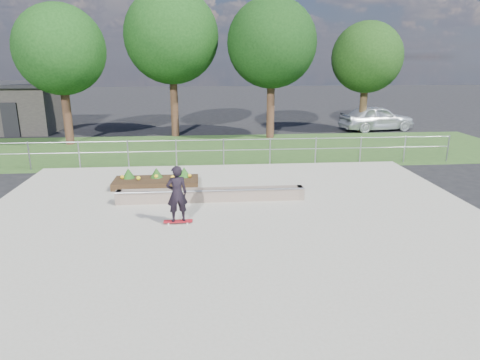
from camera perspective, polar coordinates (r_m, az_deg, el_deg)
name	(u,v)px	position (r m, az deg, el deg)	size (l,w,h in m)	color
ground	(237,236)	(11.29, -0.38, -7.51)	(120.00, 120.00, 0.00)	black
grass_verge	(220,149)	(21.80, -2.63, 4.13)	(30.00, 8.00, 0.02)	#27461C
concrete_slab	(237,235)	(11.28, -0.38, -7.37)	(15.00, 15.00, 0.06)	gray
fence	(223,149)	(18.22, -2.22, 4.20)	(20.06, 0.06, 1.20)	#93969B
tree_far_left	(60,50)	(24.41, -22.88, 15.67)	(4.55, 4.55, 7.15)	#351E15
tree_mid_left	(171,37)	(25.40, -9.13, 18.35)	(5.25, 5.25, 8.25)	#341F15
tree_mid_right	(272,43)	(24.62, 4.26, 17.70)	(4.90, 4.90, 7.70)	#382016
tree_far_right	(367,58)	(27.61, 16.57, 15.37)	(4.20, 4.20, 6.60)	#362515
grind_ledge	(211,195)	(13.75, -3.88, -1.98)	(6.00, 0.44, 0.43)	#6B5A4F
planter_bed	(156,181)	(15.66, -11.11, -0.07)	(3.00, 1.20, 0.61)	black
skateboarder	(177,194)	(11.78, -8.40, -1.86)	(0.80, 0.51, 1.66)	silver
parked_car	(377,118)	(28.77, 17.76, 7.89)	(1.87, 4.65, 1.59)	silver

